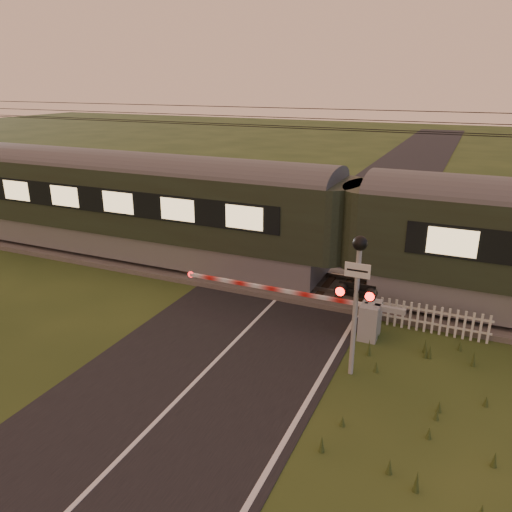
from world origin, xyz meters
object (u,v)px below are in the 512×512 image
at_px(train, 351,229).
at_px(crossing_signal, 357,282).
at_px(boom_gate, 358,316).
at_px(picket_fence, 425,318).

distance_m(train, crossing_signal, 5.13).
xyz_separation_m(boom_gate, crossing_signal, (0.34, -2.08, 1.90)).
xyz_separation_m(crossing_signal, picket_fence, (1.42, 3.04, -2.05)).
xyz_separation_m(train, boom_gate, (1.03, -2.86, -1.68)).
xyz_separation_m(boom_gate, picket_fence, (1.77, 0.97, -0.15)).
bearing_deg(crossing_signal, boom_gate, 99.36).
distance_m(boom_gate, crossing_signal, 2.83).
height_order(train, picket_fence, train).
bearing_deg(train, crossing_signal, -74.51).
bearing_deg(crossing_signal, picket_fence, 64.93).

